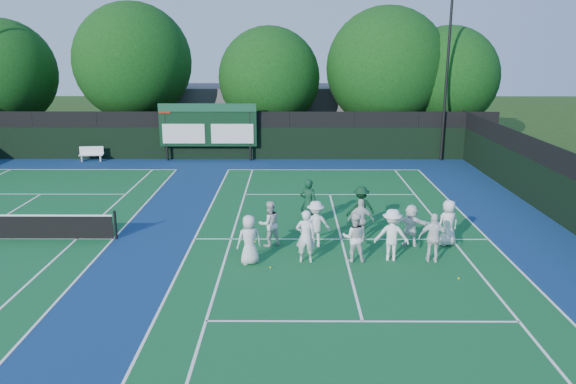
{
  "coord_description": "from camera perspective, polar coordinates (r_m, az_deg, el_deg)",
  "views": [
    {
      "loc": [
        -1.89,
        -18.76,
        7.07
      ],
      "look_at": [
        -2.0,
        3.0,
        1.3
      ],
      "focal_mm": 35.0,
      "sensor_mm": 36.0,
      "label": 1
    }
  ],
  "objects": [
    {
      "name": "tree_b",
      "position": [
        39.74,
        -15.22,
        12.35
      ],
      "size": [
        7.8,
        7.8,
        9.79
      ],
      "color": "#301C0D",
      "rests_on": "ground"
    },
    {
      "name": "player_back_1",
      "position": [
        20.04,
        2.81,
        -3.26
      ],
      "size": [
        1.21,
        0.86,
        1.69
      ],
      "primitive_type": "imported",
      "rotation": [
        0.0,
        0.0,
        3.37
      ],
      "color": "white",
      "rests_on": "ground"
    },
    {
      "name": "player_back_2",
      "position": [
        20.74,
        7.41,
        -2.86
      ],
      "size": [
        0.98,
        0.5,
        1.61
      ],
      "primitive_type": "imported",
      "rotation": [
        0.0,
        0.0,
        3.02
      ],
      "color": "silver",
      "rests_on": "ground"
    },
    {
      "name": "player_back_3",
      "position": [
        20.6,
        12.36,
        -3.31
      ],
      "size": [
        1.5,
        0.79,
        1.54
      ],
      "primitive_type": "imported",
      "rotation": [
        0.0,
        0.0,
        2.9
      ],
      "color": "white",
      "rests_on": "ground"
    },
    {
      "name": "tree_c",
      "position": [
        38.43,
        -1.7,
        11.27
      ],
      "size": [
        6.79,
        6.79,
        8.25
      ],
      "color": "#301C0D",
      "rests_on": "ground"
    },
    {
      "name": "coach_left",
      "position": [
        22.2,
        2.09,
        -1.12
      ],
      "size": [
        0.83,
        0.69,
        1.93
      ],
      "primitive_type": "imported",
      "rotation": [
        0.0,
        0.0,
        2.76
      ],
      "color": "#0F3822",
      "rests_on": "ground"
    },
    {
      "name": "near_court",
      "position": [
        21.07,
        5.44,
        -4.8
      ],
      "size": [
        11.05,
        23.85,
        0.01
      ],
      "color": "#115628",
      "rests_on": "ground"
    },
    {
      "name": "tennis_ball_4",
      "position": [
        21.1,
        2.46,
        -4.64
      ],
      "size": [
        0.07,
        0.07,
        0.07
      ],
      "primitive_type": "sphere",
      "color": "gold",
      "rests_on": "ground"
    },
    {
      "name": "player_front_4",
      "position": [
        19.26,
        14.59,
        -4.53
      ],
      "size": [
        1.04,
        0.57,
        1.68
      ],
      "primitive_type": "imported",
      "rotation": [
        0.0,
        0.0,
        2.97
      ],
      "color": "white",
      "rests_on": "ground"
    },
    {
      "name": "coach_right",
      "position": [
        22.04,
        7.41,
        -1.62
      ],
      "size": [
        1.24,
        0.87,
        1.74
      ],
      "primitive_type": "imported",
      "rotation": [
        0.0,
        0.0,
        3.36
      ],
      "color": "#0E331B",
      "rests_on": "ground"
    },
    {
      "name": "tree_d",
      "position": [
        38.93,
        10.17,
        12.02
      ],
      "size": [
        8.03,
        8.03,
        9.53
      ],
      "color": "#301C0D",
      "rests_on": "ground"
    },
    {
      "name": "bench",
      "position": [
        36.89,
        -19.34,
        3.73
      ],
      "size": [
        1.47,
        0.54,
        0.91
      ],
      "color": "white",
      "rests_on": "ground"
    },
    {
      "name": "player_front_2",
      "position": [
        18.84,
        6.75,
        -4.59
      ],
      "size": [
        0.85,
        0.69,
        1.67
      ],
      "primitive_type": "imported",
      "rotation": [
        0.0,
        0.0,
        3.07
      ],
      "color": "white",
      "rests_on": "ground"
    },
    {
      "name": "tree_e",
      "position": [
        39.86,
        16.09,
        10.91
      ],
      "size": [
        6.74,
        6.74,
        8.27
      ],
      "color": "#301C0D",
      "rests_on": "ground"
    },
    {
      "name": "court_apron",
      "position": [
        21.38,
        -10.85,
        -4.72
      ],
      "size": [
        34.0,
        32.0,
        0.01
      ],
      "primitive_type": "cube",
      "color": "navy",
      "rests_on": "ground"
    },
    {
      "name": "back_fence",
      "position": [
        35.47,
        -6.4,
        5.49
      ],
      "size": [
        34.0,
        0.08,
        3.0
      ],
      "color": "black",
      "rests_on": "ground"
    },
    {
      "name": "player_back_4",
      "position": [
        20.94,
        15.95,
        -3.03
      ],
      "size": [
        0.96,
        0.79,
        1.69
      ],
      "primitive_type": "imported",
      "rotation": [
        0.0,
        0.0,
        3.5
      ],
      "color": "white",
      "rests_on": "ground"
    },
    {
      "name": "scoreboard",
      "position": [
        35.07,
        -8.17,
        6.7
      ],
      "size": [
        6.0,
        0.21,
        3.55
      ],
      "color": "black",
      "rests_on": "ground"
    },
    {
      "name": "tennis_ball_2",
      "position": [
        18.33,
        16.95,
        -8.4
      ],
      "size": [
        0.07,
        0.07,
        0.07
      ],
      "primitive_type": "sphere",
      "color": "gold",
      "rests_on": "ground"
    },
    {
      "name": "ground",
      "position": [
        20.14,
        5.68,
        -5.78
      ],
      "size": [
        120.0,
        120.0,
        0.0
      ],
      "primitive_type": "plane",
      "color": "#1B370F",
      "rests_on": "ground"
    },
    {
      "name": "light_pole_right",
      "position": [
        35.72,
        15.95,
        13.06
      ],
      "size": [
        1.2,
        0.3,
        10.12
      ],
      "color": "black",
      "rests_on": "ground"
    },
    {
      "name": "player_front_3",
      "position": [
        19.09,
        10.5,
        -4.3
      ],
      "size": [
        1.23,
        0.81,
        1.78
      ],
      "primitive_type": "imported",
      "rotation": [
        0.0,
        0.0,
        3.0
      ],
      "color": "white",
      "rests_on": "ground"
    },
    {
      "name": "tennis_ball_3",
      "position": [
        20.69,
        -3.34,
        -5.05
      ],
      "size": [
        0.07,
        0.07,
        0.07
      ],
      "primitive_type": "sphere",
      "color": "gold",
      "rests_on": "ground"
    },
    {
      "name": "tree_a",
      "position": [
        42.95,
        -26.81,
        10.49
      ],
      "size": [
        7.19,
        7.19,
        8.75
      ],
      "color": "#301C0D",
      "rests_on": "ground"
    },
    {
      "name": "tennis_ball_0",
      "position": [
        18.37,
        -1.79,
        -7.67
      ],
      "size": [
        0.07,
        0.07,
        0.07
      ],
      "primitive_type": "sphere",
      "color": "gold",
      "rests_on": "ground"
    },
    {
      "name": "clubhouse",
      "position": [
        43.06,
        0.15,
        8.08
      ],
      "size": [
        18.0,
        6.0,
        4.0
      ],
      "primitive_type": "cube",
      "color": "#5B5C60",
      "rests_on": "ground"
    },
    {
      "name": "player_front_1",
      "position": [
        18.59,
        1.81,
        -4.52
      ],
      "size": [
        0.68,
        0.47,
        1.81
      ],
      "primitive_type": "imported",
      "rotation": [
        0.0,
        0.0,
        3.09
      ],
      "color": "white",
      "rests_on": "ground"
    },
    {
      "name": "player_front_0",
      "position": [
        18.5,
        -3.96,
        -4.87
      ],
      "size": [
        0.96,
        0.79,
        1.68
      ],
      "primitive_type": "imported",
      "rotation": [
        0.0,
        0.0,
        3.51
      ],
      "color": "silver",
      "rests_on": "ground"
    },
    {
      "name": "player_back_0",
      "position": [
        20.11,
        -1.9,
        -3.23
      ],
      "size": [
        1.0,
        0.91,
        1.67
      ],
      "primitive_type": "imported",
      "rotation": [
        0.0,
        0.0,
        3.57
      ],
      "color": "silver",
      "rests_on": "ground"
    }
  ]
}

